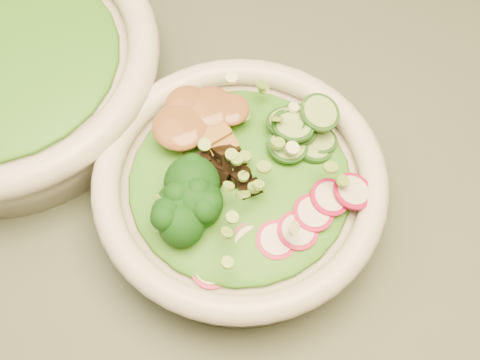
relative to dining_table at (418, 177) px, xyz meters
name	(u,v)px	position (x,y,z in m)	size (l,w,h in m)	color
floor	(339,335)	(0.00, 0.00, -0.64)	(4.00, 4.00, 0.00)	brown
dining_table	(418,177)	(0.00, 0.00, 0.00)	(1.20, 0.80, 0.75)	black
salad_bowl	(240,191)	(-0.21, 0.01, 0.15)	(0.23, 0.23, 0.06)	beige
side_bowl	(2,70)	(-0.34, 0.20, 0.16)	(0.28, 0.28, 0.08)	beige
lettuce_bed	(240,179)	(-0.21, 0.01, 0.17)	(0.18, 0.18, 0.02)	#216014
broccoli_florets	(188,216)	(-0.26, -0.01, 0.18)	(0.07, 0.06, 0.04)	black
radish_slices	(294,226)	(-0.19, -0.05, 0.17)	(0.09, 0.03, 0.02)	#A00C3C
cucumber_slices	(293,133)	(-0.16, 0.02, 0.18)	(0.06, 0.06, 0.03)	#9AC76E
mushroom_heap	(231,164)	(-0.21, 0.02, 0.18)	(0.06, 0.06, 0.03)	black
tofu_cubes	(195,128)	(-0.22, 0.06, 0.18)	(0.08, 0.05, 0.03)	olive
peanut_sauce	(195,120)	(-0.22, 0.06, 0.19)	(0.06, 0.05, 0.01)	brown
scallion_garnish	(240,167)	(-0.21, 0.01, 0.19)	(0.17, 0.17, 0.02)	#6A9C37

